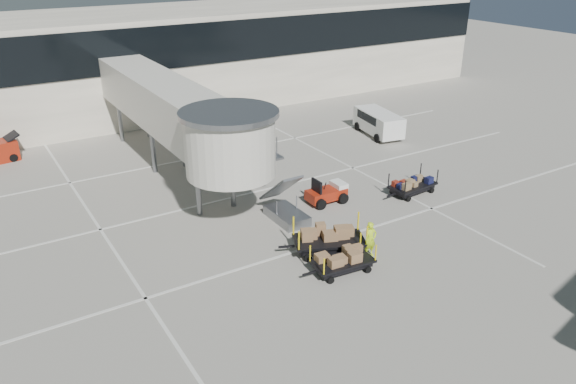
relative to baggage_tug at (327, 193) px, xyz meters
name	(u,v)px	position (x,y,z in m)	size (l,w,h in m)	color
ground	(368,254)	(-1.65, -5.70, -0.54)	(140.00, 140.00, 0.00)	gray
lane_markings	(259,188)	(-2.32, 3.64, -0.53)	(40.00, 30.00, 0.02)	silver
terminal	(144,60)	(-2.00, 24.24, 3.57)	(64.00, 12.11, 15.20)	white
jet_bridge	(182,114)	(-5.62, 6.57, 3.75)	(5.70, 20.40, 6.03)	beige
baggage_tug	(327,193)	(0.00, 0.00, 0.00)	(2.28, 1.47, 1.48)	maroon
suitcase_cart	(412,185)	(4.82, -1.58, -0.04)	(3.49, 1.63, 1.35)	black
box_cart_near	(331,240)	(-2.98, -4.55, 0.09)	(4.05, 2.76, 1.58)	black
box_cart_far	(344,261)	(-3.50, -6.24, -0.01)	(3.38, 1.59, 1.31)	black
ground_worker	(370,239)	(-1.71, -5.82, 0.32)	(0.63, 0.41, 1.72)	#B2DA17
minivan	(378,121)	(10.11, 7.83, 0.51)	(2.67, 4.85, 1.74)	white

